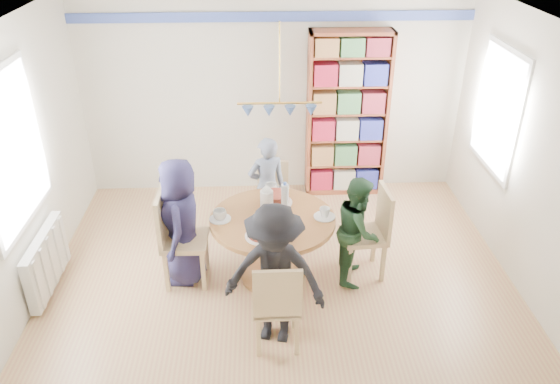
{
  "coord_description": "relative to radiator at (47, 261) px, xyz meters",
  "views": [
    {
      "loc": [
        -0.2,
        -4.38,
        3.7
      ],
      "look_at": [
        0.0,
        0.4,
        1.05
      ],
      "focal_mm": 35.0,
      "sensor_mm": 36.0,
      "label": 1
    }
  ],
  "objects": [
    {
      "name": "ground",
      "position": [
        2.42,
        -0.3,
        -0.35
      ],
      "size": [
        5.0,
        5.0,
        0.0
      ],
      "primitive_type": "plane",
      "color": "tan"
    },
    {
      "name": "room_shell",
      "position": [
        2.16,
        0.57,
        1.3
      ],
      "size": [
        5.0,
        5.0,
        5.0
      ],
      "color": "white",
      "rests_on": "ground"
    },
    {
      "name": "radiator",
      "position": [
        0.0,
        0.0,
        0.0
      ],
      "size": [
        0.12,
        1.0,
        0.6
      ],
      "color": "silver",
      "rests_on": "ground"
    },
    {
      "name": "dining_table",
      "position": [
        2.34,
        0.09,
        0.21
      ],
      "size": [
        1.3,
        1.3,
        0.75
      ],
      "color": "brown",
      "rests_on": "ground"
    },
    {
      "name": "chair_left",
      "position": [
        1.33,
        0.09,
        0.23
      ],
      "size": [
        0.48,
        0.48,
        1.06
      ],
      "color": "#D6B683",
      "rests_on": "ground"
    },
    {
      "name": "chair_right",
      "position": [
        3.4,
        0.15,
        0.21
      ],
      "size": [
        0.48,
        0.48,
        1.01
      ],
      "color": "#D6B683",
      "rests_on": "ground"
    },
    {
      "name": "chair_far",
      "position": [
        2.37,
        1.14,
        0.12
      ],
      "size": [
        0.41,
        0.41,
        0.85
      ],
      "color": "#D6B683",
      "rests_on": "ground"
    },
    {
      "name": "chair_near",
      "position": [
        2.35,
        -0.96,
        0.18
      ],
      "size": [
        0.43,
        0.43,
        0.96
      ],
      "color": "#D6B683",
      "rests_on": "ground"
    },
    {
      "name": "person_left",
      "position": [
        1.4,
        0.14,
        0.35
      ],
      "size": [
        0.45,
        0.69,
        1.4
      ],
      "primitive_type": "imported",
      "rotation": [
        0.0,
        0.0,
        -1.58
      ],
      "color": "#1E1C3E",
      "rests_on": "ground"
    },
    {
      "name": "person_right",
      "position": [
        3.23,
        0.07,
        0.25
      ],
      "size": [
        0.57,
        0.67,
        1.2
      ],
      "primitive_type": "imported",
      "rotation": [
        0.0,
        0.0,
        1.34
      ],
      "color": "#1B361F",
      "rests_on": "ground"
    },
    {
      "name": "person_far",
      "position": [
        2.3,
        1.0,
        0.28
      ],
      "size": [
        0.52,
        0.41,
        1.25
      ],
      "primitive_type": "imported",
      "rotation": [
        0.0,
        0.0,
        3.42
      ],
      "color": "gray",
      "rests_on": "ground"
    },
    {
      "name": "person_near",
      "position": [
        2.33,
        -0.82,
        0.36
      ],
      "size": [
        1.01,
        0.73,
        1.42
      ],
      "primitive_type": "imported",
      "rotation": [
        0.0,
        0.0,
        -0.24
      ],
      "color": "black",
      "rests_on": "ground"
    },
    {
      "name": "bookshelf",
      "position": [
        3.38,
        2.04,
        0.74
      ],
      "size": [
        1.05,
        0.32,
        2.21
      ],
      "color": "brown",
      "rests_on": "ground"
    },
    {
      "name": "tableware",
      "position": [
        2.31,
        0.12,
        0.47
      ],
      "size": [
        1.3,
        1.3,
        0.34
      ],
      "color": "white",
      "rests_on": "dining_table"
    }
  ]
}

